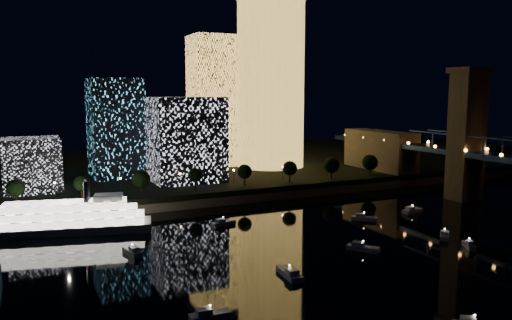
# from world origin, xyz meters

# --- Properties ---
(ground) EXTENTS (520.00, 520.00, 0.00)m
(ground) POSITION_xyz_m (0.00, 0.00, 0.00)
(ground) COLOR black
(ground) RESTS_ON ground
(far_bank) EXTENTS (420.00, 160.00, 5.00)m
(far_bank) POSITION_xyz_m (0.00, 160.00, 2.50)
(far_bank) COLOR black
(far_bank) RESTS_ON ground
(seawall) EXTENTS (420.00, 6.00, 3.00)m
(seawall) POSITION_xyz_m (0.00, 82.00, 1.50)
(seawall) COLOR #6B5E4C
(seawall) RESTS_ON ground
(tower_cylindrical) EXTENTS (34.00, 34.00, 81.17)m
(tower_cylindrical) POSITION_xyz_m (22.58, 130.18, 45.71)
(tower_cylindrical) COLOR #FFBE51
(tower_cylindrical) RESTS_ON far_bank
(tower_rectangular) EXTENTS (19.89, 19.89, 63.28)m
(tower_rectangular) POSITION_xyz_m (-1.82, 146.19, 36.64)
(tower_rectangular) COLOR #FFBE51
(tower_rectangular) RESTS_ON far_bank
(midrise_blocks) EXTENTS (105.41, 50.96, 41.73)m
(midrise_blocks) POSITION_xyz_m (-58.60, 119.10, 22.14)
(midrise_blocks) COLOR silver
(midrise_blocks) RESTS_ON far_bank
(riverboat) EXTENTS (53.10, 21.79, 15.70)m
(riverboat) POSITION_xyz_m (-79.04, 66.73, 4.03)
(riverboat) COLOR silver
(riverboat) RESTS_ON ground
(motorboats) EXTENTS (114.61, 87.21, 2.78)m
(motorboats) POSITION_xyz_m (-1.74, 12.75, 0.81)
(motorboats) COLOR silver
(motorboats) RESTS_ON ground
(esplanade_trees) EXTENTS (166.62, 6.79, 8.89)m
(esplanade_trees) POSITION_xyz_m (-23.49, 88.00, 10.47)
(esplanade_trees) COLOR black
(esplanade_trees) RESTS_ON far_bank
(street_lamps) EXTENTS (132.70, 0.70, 5.65)m
(street_lamps) POSITION_xyz_m (-34.00, 94.00, 9.02)
(street_lamps) COLOR black
(street_lamps) RESTS_ON far_bank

